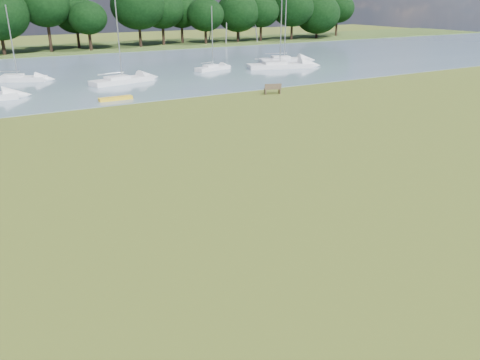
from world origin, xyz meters
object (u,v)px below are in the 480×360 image
riverbank_bench (273,89)px  sailboat_8 (279,64)px  sailboat_3 (121,79)px  sailboat_6 (284,58)px  sailboat_9 (212,67)px  kayak (116,98)px  sailboat_1 (17,77)px

riverbank_bench → sailboat_8: bearing=70.3°
sailboat_3 → sailboat_6: 25.42m
riverbank_bench → sailboat_9: bearing=99.7°
riverbank_bench → kayak: 14.42m
riverbank_bench → sailboat_6: (14.22, 18.46, 0.07)m
riverbank_bench → sailboat_9: (2.11, 16.67, -0.02)m
sailboat_3 → sailboat_6: size_ratio=0.93×
sailboat_9 → riverbank_bench: bearing=-113.2°
kayak → riverbank_bench: bearing=-19.4°
riverbank_bench → sailboat_1: (-20.06, 19.86, -0.01)m
riverbank_bench → sailboat_3: sailboat_3 is taller
kayak → sailboat_8: bearing=20.4°
sailboat_8 → sailboat_9: sailboat_8 is taller
riverbank_bench → sailboat_6: size_ratio=0.18×
kayak → sailboat_9: (15.81, 12.20, 0.29)m
kayak → sailboat_9: bearing=36.4°
sailboat_3 → sailboat_6: (24.82, 5.47, 0.06)m
sailboat_6 → sailboat_8: size_ratio=0.88×
riverbank_bench → sailboat_1: size_ratio=0.22×
sailboat_9 → sailboat_6: bearing=-7.6°
riverbank_bench → sailboat_1: sailboat_1 is taller
kayak → sailboat_1: (-6.36, 15.38, 0.30)m
riverbank_bench → sailboat_8: size_ratio=0.16×
kayak → sailboat_3: size_ratio=0.34×
kayak → sailboat_8: (24.12, 9.57, 0.36)m
sailboat_3 → sailboat_8: sailboat_8 is taller
sailboat_6 → sailboat_8: (-3.81, -4.41, -0.02)m
sailboat_6 → sailboat_3: bearing=-151.0°
sailboat_3 → sailboat_6: bearing=-2.5°
sailboat_1 → sailboat_6: bearing=21.0°
sailboat_6 → sailboat_9: (-12.12, -1.79, -0.09)m
sailboat_9 → sailboat_1: bearing=155.8°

